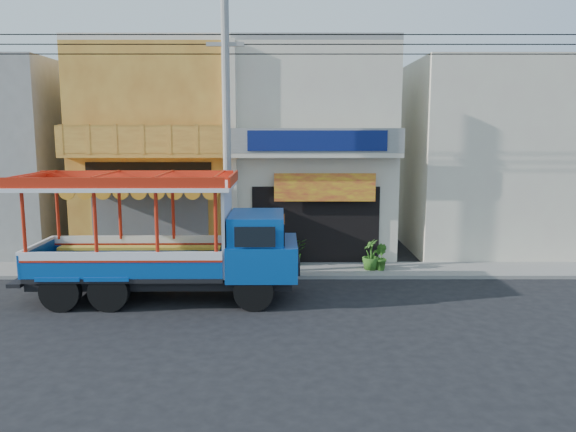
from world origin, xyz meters
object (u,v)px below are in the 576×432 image
object	(u,v)px
potted_plant_a	(294,251)
songthaew_truck	(182,240)
utility_pole	(231,126)
potted_plant_c	(371,254)
green_sign	(104,257)
potted_plant_b	(380,257)

from	to	relation	value
potted_plant_a	songthaew_truck	bearing A→B (deg)	-160.27
utility_pole	potted_plant_c	size ratio (longest dim) A/B	26.22
green_sign	utility_pole	bearing A→B (deg)	-8.17
potted_plant_b	potted_plant_c	distance (m)	0.34
songthaew_truck	potted_plant_a	bearing A→B (deg)	49.52
songthaew_truck	potted_plant_a	distance (m)	5.18
potted_plant_a	potted_plant_c	size ratio (longest dim) A/B	0.89
utility_pole	green_sign	size ratio (longest dim) A/B	26.58
songthaew_truck	potted_plant_a	size ratio (longest dim) A/B	8.36
utility_pole	green_sign	xyz separation A→B (m)	(-4.54, 0.65, -4.47)
green_sign	potted_plant_a	world-z (taller)	green_sign
songthaew_truck	potted_plant_c	size ratio (longest dim) A/B	7.42
green_sign	potted_plant_c	world-z (taller)	potted_plant_c
songthaew_truck	utility_pole	bearing A→B (deg)	64.34
potted_plant_a	potted_plant_b	distance (m)	3.07
green_sign	potted_plant_b	world-z (taller)	green_sign
potted_plant_b	songthaew_truck	bearing A→B (deg)	100.37
utility_pole	songthaew_truck	bearing A→B (deg)	-115.66
utility_pole	potted_plant_a	world-z (taller)	utility_pole
songthaew_truck	potted_plant_b	distance (m)	7.05
utility_pole	potted_plant_c	distance (m)	6.46
potted_plant_c	potted_plant_a	bearing A→B (deg)	-105.34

